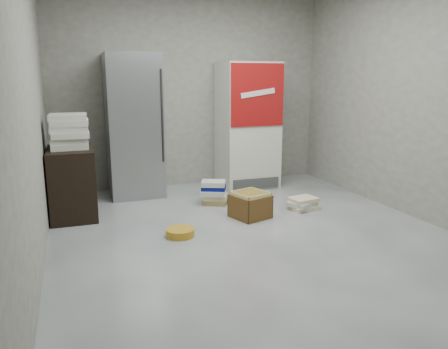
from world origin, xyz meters
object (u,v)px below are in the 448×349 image
Objects in this scene: steel_fridge at (134,126)px; coke_cooler at (247,125)px; wood_shelf at (72,183)px; cardboard_box at (250,207)px; phonebook_stack_main at (214,192)px.

steel_fridge is 1.06× the size of coke_cooler.
coke_cooler reaches higher than wood_shelf.
cardboard_box is (1.92, -0.74, -0.28)m from wood_shelf.
steel_fridge reaches higher than phonebook_stack_main.
phonebook_stack_main is at bearing -42.84° from steel_fridge.
coke_cooler is 2.63m from wood_shelf.
coke_cooler is 2.25× the size of wood_shelf.
wood_shelf is at bearing -160.01° from phonebook_stack_main.
wood_shelf is at bearing -138.69° from steel_fridge.
phonebook_stack_main is at bearing -134.23° from coke_cooler.
steel_fridge is 1.43m from phonebook_stack_main.
cardboard_box is at bearing -21.03° from wood_shelf.
steel_fridge is at bearing 179.82° from coke_cooler.
steel_fridge is at bearing 159.73° from phonebook_stack_main.
cardboard_box is (0.22, -0.66, -0.03)m from phonebook_stack_main.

